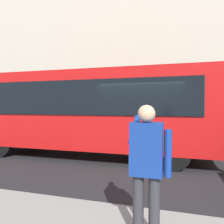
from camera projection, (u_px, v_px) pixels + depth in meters
name	position (u px, v px, depth m)	size (l,w,h in m)	color
ground_plane	(143.00, 162.00, 7.14)	(60.00, 60.00, 0.00)	#232326
building_facade_far	(160.00, 39.00, 13.49)	(28.00, 1.55, 12.00)	beige
red_bus	(89.00, 110.00, 8.09)	(9.05, 2.54, 3.08)	red
pedestrian_photographer	(147.00, 161.00, 2.74)	(0.53, 0.52, 1.70)	#2D2D33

